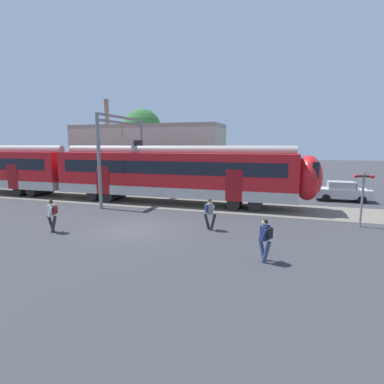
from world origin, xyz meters
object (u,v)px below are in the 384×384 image
(commuter_train, at_px, (76,171))
(pedestrian_white, at_px, (52,213))
(crossing_signal, at_px, (363,190))
(pedestrian_navy, at_px, (265,237))
(parked_car_silver, at_px, (342,191))
(pedestrian_grey, at_px, (210,211))

(commuter_train, bearing_deg, pedestrian_white, -58.24)
(crossing_signal, bearing_deg, pedestrian_navy, -125.10)
(pedestrian_navy, xyz_separation_m, crossing_signal, (4.60, 6.54, 1.02))
(commuter_train, height_order, crossing_signal, commuter_train)
(commuter_train, relative_size, parked_car_silver, 9.49)
(pedestrian_grey, height_order, crossing_signal, crossing_signal)
(pedestrian_navy, bearing_deg, pedestrian_white, 175.58)
(commuter_train, relative_size, pedestrian_navy, 22.83)
(pedestrian_navy, height_order, crossing_signal, crossing_signal)
(pedestrian_white, bearing_deg, pedestrian_grey, 19.92)
(parked_car_silver, bearing_deg, pedestrian_navy, -108.80)
(pedestrian_navy, bearing_deg, commuter_train, 148.92)
(pedestrian_white, xyz_separation_m, pedestrian_navy, (10.55, -0.82, 0.00))
(parked_car_silver, bearing_deg, crossing_signal, -92.52)
(pedestrian_navy, relative_size, crossing_signal, 0.56)
(pedestrian_grey, distance_m, pedestrian_navy, 4.66)
(commuter_train, distance_m, pedestrian_grey, 14.43)
(parked_car_silver, distance_m, crossing_signal, 8.09)
(crossing_signal, bearing_deg, pedestrian_grey, -158.55)
(commuter_train, distance_m, crossing_signal, 20.87)
(pedestrian_white, height_order, parked_car_silver, pedestrian_white)
(pedestrian_navy, distance_m, parked_car_silver, 15.35)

